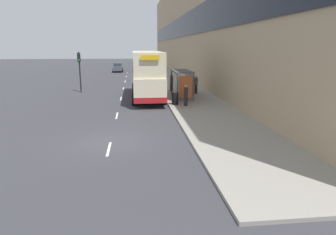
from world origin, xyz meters
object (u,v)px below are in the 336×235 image
(car_0, at_px, (141,67))
(pedestrian_2, at_px, (186,95))
(litter_bin, at_px, (175,98))
(pedestrian_at_shelter, at_px, (196,84))
(traffic_light_far_kerb, at_px, (79,65))
(double_decker_bus_near, at_px, (147,74))
(pedestrian_1, at_px, (191,86))
(bus_shelter, at_px, (184,79))
(pedestrian_3, at_px, (171,82))
(car_1, at_px, (118,67))

(car_0, bearing_deg, pedestrian_2, -85.73)
(car_0, distance_m, litter_bin, 35.65)
(pedestrian_at_shelter, relative_size, traffic_light_far_kerb, 0.43)
(double_decker_bus_near, height_order, pedestrian_1, double_decker_bus_near)
(bus_shelter, distance_m, pedestrian_3, 4.74)
(pedestrian_3, bearing_deg, pedestrian_2, -89.13)
(car_0, height_order, litter_bin, car_0)
(double_decker_bus_near, relative_size, traffic_light_far_kerb, 2.58)
(pedestrian_1, distance_m, pedestrian_2, 5.69)
(double_decker_bus_near, distance_m, car_0, 31.51)
(bus_shelter, distance_m, pedestrian_1, 2.33)
(pedestrian_2, relative_size, traffic_light_far_kerb, 0.40)
(pedestrian_at_shelter, distance_m, pedestrian_1, 0.89)
(car_1, bearing_deg, traffic_light_far_kerb, 84.41)
(pedestrian_at_shelter, xyz_separation_m, pedestrian_2, (-2.08, -6.15, -0.07))
(double_decker_bus_near, bearing_deg, bus_shelter, -19.85)
(car_0, relative_size, traffic_light_far_kerb, 1.08)
(bus_shelter, height_order, car_1, bus_shelter)
(pedestrian_2, height_order, litter_bin, pedestrian_2)
(pedestrian_at_shelter, bearing_deg, pedestrian_3, 136.98)
(car_1, xyz_separation_m, litter_bin, (6.37, -35.17, -0.17))
(car_0, relative_size, pedestrian_1, 2.57)
(car_1, bearing_deg, pedestrian_1, 105.82)
(traffic_light_far_kerb, bearing_deg, car_0, 75.37)
(pedestrian_2, height_order, pedestrian_3, pedestrian_3)
(double_decker_bus_near, distance_m, pedestrian_2, 5.68)
(pedestrian_1, bearing_deg, car_0, 97.73)
(car_0, height_order, pedestrian_3, pedestrian_3)
(pedestrian_2, bearing_deg, car_0, 94.27)
(car_0, height_order, pedestrian_2, car_0)
(bus_shelter, height_order, pedestrian_2, bus_shelter)
(traffic_light_far_kerb, bearing_deg, pedestrian_1, -19.29)
(bus_shelter, height_order, double_decker_bus_near, double_decker_bus_near)
(bus_shelter, height_order, traffic_light_far_kerb, traffic_light_far_kerb)
(traffic_light_far_kerb, bearing_deg, pedestrian_3, -7.15)
(pedestrian_1, xyz_separation_m, litter_bin, (-2.23, -4.86, -0.37))
(bus_shelter, bearing_deg, pedestrian_3, 97.24)
(pedestrian_1, height_order, litter_bin, pedestrian_1)
(car_1, distance_m, pedestrian_at_shelter, 31.05)
(car_0, distance_m, pedestrian_1, 31.02)
(bus_shelter, relative_size, litter_bin, 4.00)
(pedestrian_1, bearing_deg, car_1, 105.82)
(pedestrian_at_shelter, distance_m, traffic_light_far_kerb, 12.36)
(pedestrian_2, distance_m, litter_bin, 1.05)
(litter_bin, bearing_deg, pedestrian_3, 85.22)
(bus_shelter, height_order, car_0, bus_shelter)
(pedestrian_1, bearing_deg, pedestrian_at_shelter, 47.08)
(pedestrian_2, xyz_separation_m, traffic_light_far_kerb, (-9.71, 9.41, 1.85))
(double_decker_bus_near, relative_size, litter_bin, 10.33)
(pedestrian_2, relative_size, pedestrian_3, 0.91)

